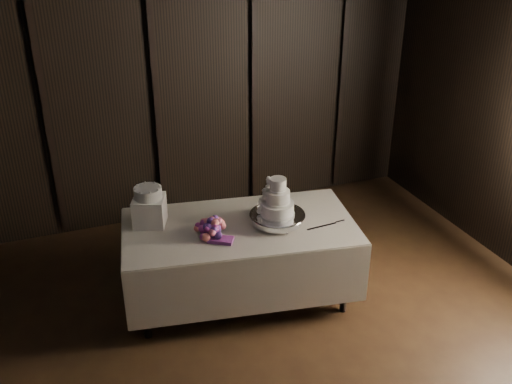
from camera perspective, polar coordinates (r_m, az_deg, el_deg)
The scene contains 8 objects.
room at distance 3.05m, azimuth 3.50°, elevation -7.24°, with size 6.08×7.08×3.08m.
display_table at distance 5.08m, azimuth -1.59°, elevation -6.68°, with size 2.13×1.35×0.76m.
cake_stand at distance 4.90m, azimuth 2.14°, elevation -2.69°, with size 0.48×0.48×0.09m, color silver.
wedding_cake at distance 4.80m, azimuth 1.97°, elevation -0.96°, with size 0.32×0.28×0.34m.
bouquet at distance 4.72m, azimuth -4.59°, elevation -3.61°, with size 0.32×0.42×0.20m, color #E76484, non-canonical shape.
box_pedestal at distance 4.94m, azimuth -10.59°, elevation -1.86°, with size 0.26×0.26×0.25m, color white.
small_cake at distance 4.86m, azimuth -10.75°, elevation -0.08°, with size 0.23×0.23×0.09m, color white.
cake_knife at distance 4.89m, azimuth 6.56°, elevation -3.45°, with size 0.37×0.02×0.01m, color silver.
Camera 1 is at (-1.07, -2.30, 3.19)m, focal length 40.00 mm.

